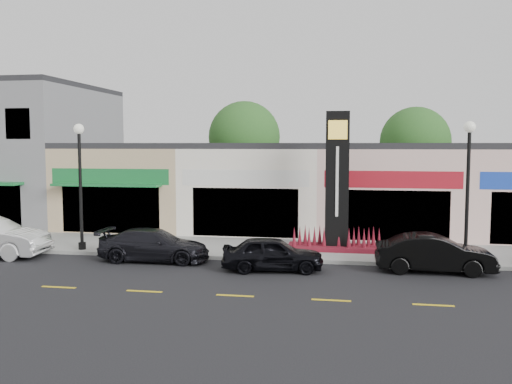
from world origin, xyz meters
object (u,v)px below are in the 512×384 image
at_px(lamp_west_near, 80,174).
at_px(lamp_east_near, 468,177).
at_px(car_dark_sedan, 154,245).
at_px(car_black_sedan, 273,254).
at_px(pylon_sign, 337,201).
at_px(car_black_conv, 434,254).

xyz_separation_m(lamp_west_near, lamp_east_near, (16.00, 0.00, 0.00)).
height_order(lamp_west_near, lamp_east_near, same).
height_order(lamp_east_near, car_dark_sedan, lamp_east_near).
distance_m(lamp_east_near, car_black_sedan, 8.07).
xyz_separation_m(pylon_sign, car_black_conv, (3.65, -2.90, -1.57)).
distance_m(lamp_east_near, car_dark_sedan, 12.66).
relative_size(pylon_sign, car_dark_sedan, 1.33).
bearing_deg(car_dark_sedan, lamp_west_near, 72.52).
bearing_deg(car_black_sedan, lamp_east_near, -82.76).
relative_size(lamp_west_near, car_dark_sedan, 1.21).
relative_size(car_dark_sedan, car_black_sedan, 1.18).
height_order(pylon_sign, car_black_sedan, pylon_sign).
distance_m(lamp_west_near, car_black_sedan, 9.35).
relative_size(lamp_west_near, lamp_east_near, 1.00).
distance_m(car_black_sedan, car_black_conv, 6.00).
bearing_deg(car_black_conv, car_black_sedan, 97.16).
xyz_separation_m(lamp_west_near, pylon_sign, (11.00, 1.70, -1.20)).
bearing_deg(car_black_sedan, lamp_west_near, 69.67).
relative_size(lamp_west_near, car_black_sedan, 1.44).
relative_size(lamp_west_near, pylon_sign, 0.91).
distance_m(lamp_west_near, car_black_conv, 14.96).
xyz_separation_m(car_dark_sedan, car_black_conv, (10.95, -0.13, 0.05)).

